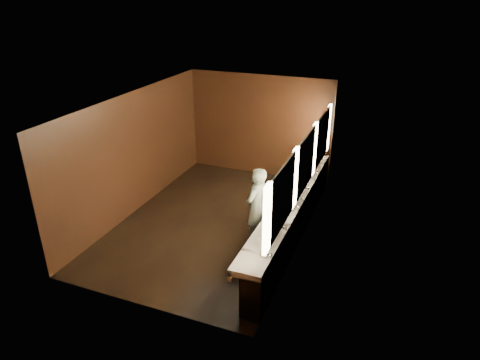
# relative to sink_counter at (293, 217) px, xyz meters

# --- Properties ---
(floor) EXTENTS (6.00, 6.00, 0.00)m
(floor) POSITION_rel_sink_counter_xyz_m (-1.79, -0.00, -0.50)
(floor) COLOR black
(floor) RESTS_ON ground
(ceiling) EXTENTS (4.00, 6.00, 0.02)m
(ceiling) POSITION_rel_sink_counter_xyz_m (-1.79, -0.00, 2.30)
(ceiling) COLOR #2D2D2B
(ceiling) RESTS_ON wall_back
(wall_back) EXTENTS (4.00, 0.02, 2.80)m
(wall_back) POSITION_rel_sink_counter_xyz_m (-1.79, 3.00, 0.90)
(wall_back) COLOR black
(wall_back) RESTS_ON floor
(wall_front) EXTENTS (4.00, 0.02, 2.80)m
(wall_front) POSITION_rel_sink_counter_xyz_m (-1.79, -3.00, 0.90)
(wall_front) COLOR black
(wall_front) RESTS_ON floor
(wall_left) EXTENTS (0.02, 6.00, 2.80)m
(wall_left) POSITION_rel_sink_counter_xyz_m (-3.79, -0.00, 0.90)
(wall_left) COLOR black
(wall_left) RESTS_ON floor
(wall_right) EXTENTS (0.02, 6.00, 2.80)m
(wall_right) POSITION_rel_sink_counter_xyz_m (0.21, -0.00, 0.90)
(wall_right) COLOR black
(wall_right) RESTS_ON floor
(sink_counter) EXTENTS (0.55, 5.40, 1.01)m
(sink_counter) POSITION_rel_sink_counter_xyz_m (0.00, 0.00, 0.00)
(sink_counter) COLOR black
(sink_counter) RESTS_ON floor
(mirror_band) EXTENTS (0.06, 5.03, 1.15)m
(mirror_band) POSITION_rel_sink_counter_xyz_m (0.19, -0.00, 1.25)
(mirror_band) COLOR #FFE7B5
(mirror_band) RESTS_ON wall_right
(person) EXTENTS (0.51, 0.67, 1.68)m
(person) POSITION_rel_sink_counter_xyz_m (-0.65, -0.47, 0.34)
(person) COLOR #8BC0D0
(person) RESTS_ON floor
(trash_bin) EXTENTS (0.36, 0.36, 0.52)m
(trash_bin) POSITION_rel_sink_counter_xyz_m (-0.22, -1.82, -0.24)
(trash_bin) COLOR black
(trash_bin) RESTS_ON floor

